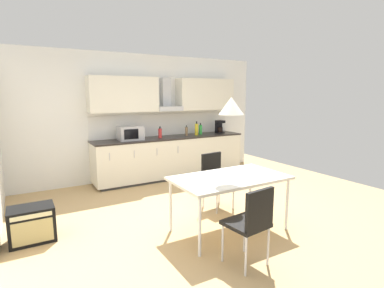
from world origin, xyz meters
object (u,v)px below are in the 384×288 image
dining_table (230,180)px  guitar_amp (32,224)px  bottle_yellow (197,129)px  pendant_lamp (231,106)px  chair_far_right (215,175)px  chair_near_left (252,219)px  bottle_red (160,133)px  bottle_brown (187,131)px  coffee_maker (219,127)px  microwave (130,133)px  bottle_green (200,129)px

dining_table → guitar_amp: size_ratio=2.87×
bottle_yellow → pendant_lamp: size_ratio=0.97×
chair_far_right → bottle_yellow: bearing=67.1°
chair_near_left → bottle_yellow: bearing=67.5°
bottle_yellow → pendant_lamp: (-1.15, -2.75, 0.63)m
chair_near_left → guitar_amp: 2.67m
bottle_red → bottle_brown: bearing=0.9°
bottle_red → dining_table: 2.78m
coffee_maker → bottle_yellow: 0.66m
bottle_brown → microwave: bearing=179.6°
microwave → coffee_maker: coffee_maker is taller
bottle_green → dining_table: bottle_green is taller
microwave → chair_far_right: size_ratio=0.55×
bottle_brown → guitar_amp: bottle_brown is taller
bottle_green → dining_table: bearing=-114.6°
bottle_red → bottle_green: (1.04, 0.06, 0.01)m
bottle_brown → chair_near_left: bottle_brown is taller
microwave → bottle_yellow: 1.55m
microwave → chair_near_left: 3.61m
bottle_red → bottle_brown: 0.65m
chair_near_left → coffee_maker: bearing=59.3°
bottle_red → guitar_amp: bearing=-145.1°
guitar_amp → pendant_lamp: 2.87m
bottle_yellow → dining_table: (-1.15, -2.75, -0.33)m
dining_table → microwave: bearing=98.1°
bottle_green → dining_table: 3.10m
microwave → bottle_red: bearing=-1.7°
bottle_red → guitar_amp: (-2.53, -1.77, -0.77)m
pendant_lamp → dining_table: bearing=-76.0°
guitar_amp → pendant_lamp: size_ratio=1.62×
chair_near_left → guitar_amp: (-1.96, 1.79, -0.31)m
microwave → bottle_green: 1.68m
microwave → bottle_brown: (1.29, -0.01, -0.04)m
bottle_green → chair_near_left: bottle_green is taller
microwave → bottle_red: size_ratio=2.02×
microwave → dining_table: microwave is taller
coffee_maker → chair_far_right: (-1.48, -1.99, -0.51)m
coffee_maker → chair_near_left: size_ratio=0.34×
bottle_yellow → guitar_amp: (-3.44, -1.77, -0.80)m
microwave → dining_table: bearing=-81.9°
bottle_yellow → microwave: bearing=179.4°
chair_far_right → dining_table: bearing=-112.1°
bottle_green → bottle_brown: size_ratio=1.12×
microwave → pendant_lamp: pendant_lamp is taller
bottle_brown → dining_table: 2.91m
guitar_amp → dining_table: bearing=-23.3°
coffee_maker → dining_table: 3.35m
microwave → coffee_maker: 2.21m
coffee_maker → bottle_green: size_ratio=1.15×
microwave → bottle_green: size_ratio=1.84×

